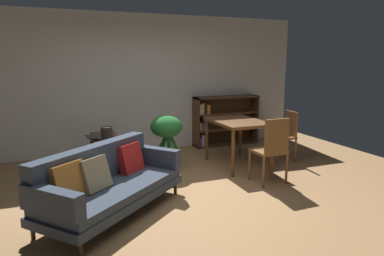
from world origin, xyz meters
name	(u,v)px	position (x,y,z in m)	size (l,w,h in m)	color
ground_plane	(190,196)	(0.00, 0.00, 0.00)	(8.16, 8.16, 0.00)	#A87A4C
back_wall_panel	(141,84)	(0.00, 2.70, 1.35)	(6.80, 0.10, 2.70)	silver
fabric_couch	(107,181)	(-1.09, -0.10, 0.39)	(1.94, 1.84, 0.80)	#56351E
media_console	(107,156)	(-0.88, 1.48, 0.27)	(0.41, 1.26, 0.56)	brown
open_laptop	(100,137)	(-0.98, 1.54, 0.57)	(0.41, 0.34, 0.06)	#333338
desk_speaker	(107,135)	(-0.91, 1.14, 0.68)	(0.18, 0.18, 0.26)	#2D2823
potted_floor_plant	(166,132)	(0.06, 1.23, 0.65)	(0.52, 0.52, 0.92)	#9E9389
dining_table	(237,126)	(1.26, 1.02, 0.70)	(0.80, 1.12, 0.80)	brown
dining_chair_near	(285,134)	(2.21, 0.95, 0.51)	(0.43, 0.41, 0.91)	brown
dining_chair_far	(272,147)	(1.30, 0.03, 0.55)	(0.46, 0.42, 0.99)	brown
bookshelf	(222,121)	(1.70, 2.51, 0.53)	(1.44, 0.34, 1.06)	#56351E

